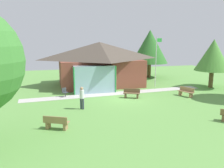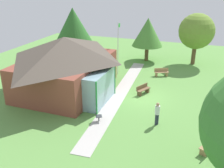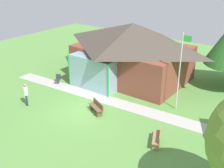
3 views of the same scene
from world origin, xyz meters
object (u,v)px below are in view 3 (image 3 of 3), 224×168
(flagpole, at_px, (180,69))
(bench_mid_right, at_px, (157,138))
(visitor_strolling_lawn, at_px, (26,93))
(patio_chair_west, at_px, (58,79))
(bench_rear_near_path, at_px, (97,108))
(pavilion, at_px, (131,51))

(flagpole, distance_m, bench_mid_right, 5.38)
(visitor_strolling_lawn, bearing_deg, patio_chair_west, 139.22)
(bench_rear_near_path, bearing_deg, flagpole, -111.95)
(visitor_strolling_lawn, bearing_deg, flagpole, 68.53)
(pavilion, height_order, flagpole, flagpole)
(bench_mid_right, bearing_deg, pavilion, 17.49)
(flagpole, height_order, bench_rear_near_path, flagpole)
(pavilion, xyz_separation_m, bench_rear_near_path, (1.56, -6.71, -2.19))
(bench_mid_right, bearing_deg, flagpole, -13.16)
(pavilion, height_order, bench_rear_near_path, pavilion)
(flagpole, bearing_deg, patio_chair_west, -169.16)
(bench_mid_right, height_order, bench_rear_near_path, same)
(bench_mid_right, height_order, patio_chair_west, patio_chair_west)
(patio_chair_west, xyz_separation_m, visitor_strolling_lawn, (1.06, -4.10, 0.61))
(bench_mid_right, bearing_deg, patio_chair_west, 51.93)
(bench_rear_near_path, bearing_deg, patio_chair_west, 7.65)
(flagpole, bearing_deg, pavilion, 153.65)
(bench_rear_near_path, distance_m, patio_chair_west, 6.16)
(pavilion, bearing_deg, flagpole, -26.35)
(flagpole, relative_size, bench_mid_right, 3.58)
(bench_mid_right, xyz_separation_m, visitor_strolling_lawn, (-9.95, -1.44, 0.62))
(flagpole, bearing_deg, visitor_strolling_lawn, -146.26)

